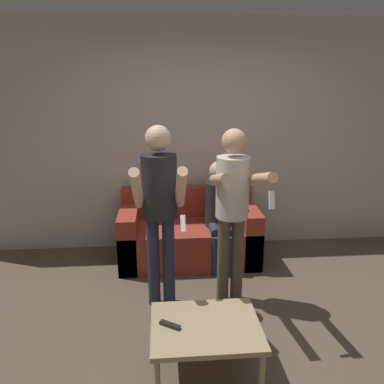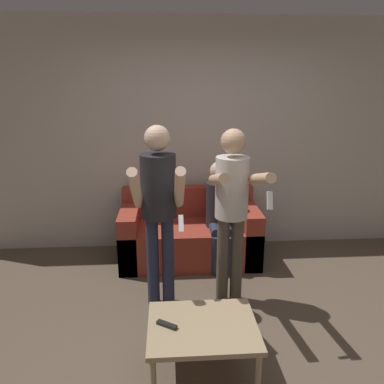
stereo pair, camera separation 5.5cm
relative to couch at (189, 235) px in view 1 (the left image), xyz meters
name	(u,v)px [view 1 (the left image)]	position (x,y,z in m)	size (l,w,h in m)	color
ground_plane	(232,351)	(0.21, -1.61, -0.28)	(14.00, 14.00, 0.00)	brown
wall_back	(204,138)	(0.21, 0.42, 1.07)	(6.40, 0.06, 2.70)	beige
couch	(189,235)	(0.00, 0.00, 0.00)	(1.55, 0.78, 0.79)	#9E3828
person_standing_left	(160,200)	(-0.32, -0.93, 0.74)	(0.42, 0.70, 1.66)	#282D47
person_standing_right	(233,200)	(0.32, -0.93, 0.72)	(0.41, 0.78, 1.62)	brown
person_seated	(219,210)	(0.33, -0.15, 0.36)	(0.29, 0.52, 1.17)	#282D47
coffee_table	(206,330)	(-0.02, -1.82, 0.08)	(0.75, 0.60, 0.41)	tan
remote_on_table	(170,325)	(-0.26, -1.82, 0.13)	(0.15, 0.11, 0.02)	black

